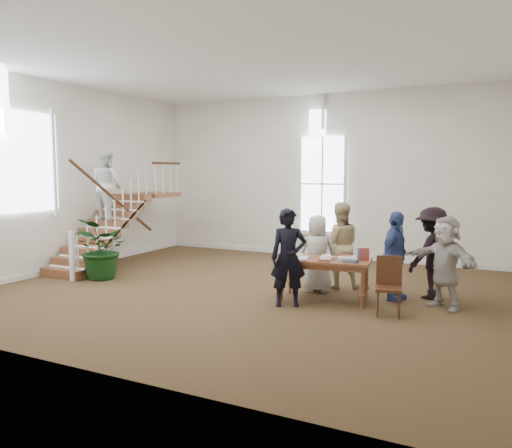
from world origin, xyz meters
The scene contains 12 objects.
ground centered at (0.00, 0.00, 0.00)m, with size 10.00×10.00×0.00m, color #43301A.
room_shell centered at (0.00, 4.39, 0.40)m, with size 10.49×10.00×10.00m.
staircase centered at (-4.34, 0.75, 1.62)m, with size 1.10×4.10×2.92m.
library_table centered at (1.61, -0.07, 0.70)m, with size 1.78×1.06×0.85m.
police_officer centered at (1.15, -0.72, 0.87)m, with size 0.64×0.42×1.74m, color black.
elderly_woman centered at (1.25, 0.53, 0.77)m, with size 0.75×0.49×1.54m, color beige.
person_yellow centered at (1.55, 1.03, 0.89)m, with size 0.86×0.67×1.77m, color #D3BB84.
woman_cluster_a centered at (2.76, 0.53, 0.83)m, with size 0.98×0.41×1.67m, color #384987.
woman_cluster_b centered at (3.36, 0.98, 0.87)m, with size 1.12×0.64×1.73m, color black.
woman_cluster_c centered at (3.66, 0.33, 0.82)m, with size 1.52×0.49×1.64m, color #B8AFA6.
floor_plant centered at (-3.40, -0.50, 0.69)m, with size 1.24×1.08×1.38m, color black.
side_chair centered at (2.86, -0.47, 0.55)m, with size 0.50×0.50×0.98m.
Camera 1 is at (4.51, -8.79, 2.39)m, focal length 35.00 mm.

